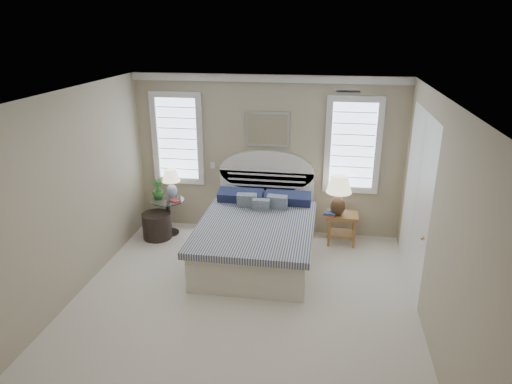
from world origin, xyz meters
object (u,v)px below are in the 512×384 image
object	(u,v)px
floor_pot	(157,226)
lamp_left	(171,180)
side_table_left	(169,213)
lamp_right	(339,191)
bed	(258,234)
nightstand_right	(342,222)

from	to	relation	value
floor_pot	lamp_left	bearing A→B (deg)	60.25
lamp_left	floor_pot	bearing A→B (deg)	-119.75
side_table_left	lamp_right	size ratio (longest dim) A/B	0.94
bed	floor_pot	bearing A→B (deg)	167.47
side_table_left	nightstand_right	xyz separation A→B (m)	(2.95, 0.10, -0.00)
bed	side_table_left	distance (m)	1.75
floor_pot	lamp_right	xyz separation A→B (m)	(3.01, 0.25, 0.72)
nightstand_right	side_table_left	bearing A→B (deg)	-178.06
bed	side_table_left	world-z (taller)	bed
floor_pot	lamp_right	world-z (taller)	lamp_right
side_table_left	floor_pot	size ratio (longest dim) A/B	1.30
side_table_left	lamp_right	world-z (taller)	lamp_right
floor_pot	lamp_left	world-z (taller)	lamp_left
nightstand_right	lamp_right	bearing A→B (deg)	-153.22
nightstand_right	lamp_right	xyz separation A→B (m)	(-0.09, -0.04, 0.55)
side_table_left	nightstand_right	world-z (taller)	side_table_left
floor_pot	lamp_right	distance (m)	3.11
lamp_right	bed	bearing A→B (deg)	-151.88
side_table_left	lamp_right	xyz separation A→B (m)	(2.86, 0.06, 0.55)
side_table_left	floor_pot	distance (m)	0.29
floor_pot	lamp_right	bearing A→B (deg)	4.72
side_table_left	floor_pot	xyz separation A→B (m)	(-0.15, -0.19, -0.17)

